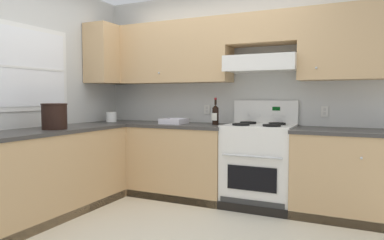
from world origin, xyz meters
name	(u,v)px	position (x,y,z in m)	size (l,w,h in m)	color
ground_plane	(151,235)	(0.00, 0.00, 0.00)	(7.04, 7.04, 0.00)	beige
wall_back	(245,77)	(0.41, 1.53, 1.48)	(4.68, 0.57, 2.55)	silver
wall_left	(40,88)	(-1.59, 0.23, 1.34)	(0.47, 4.00, 2.55)	silver
counter_back_run	(217,164)	(0.15, 1.24, 0.45)	(3.60, 0.65, 0.91)	tan
counter_left_run	(48,173)	(-1.24, 0.00, 0.45)	(0.63, 1.91, 0.91)	tan
stove	(259,165)	(0.66, 1.25, 0.48)	(0.76, 0.62, 1.20)	white
wine_bottle	(215,114)	(0.11, 1.28, 1.04)	(0.08, 0.08, 0.32)	black
bowl	(174,122)	(-0.41, 1.22, 0.93)	(0.29, 0.28, 0.06)	silver
bucket	(54,116)	(-1.16, 0.02, 1.05)	(0.26, 0.26, 0.27)	black
paper_towel_roll	(111,117)	(-1.33, 1.16, 0.97)	(0.14, 0.14, 0.13)	white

